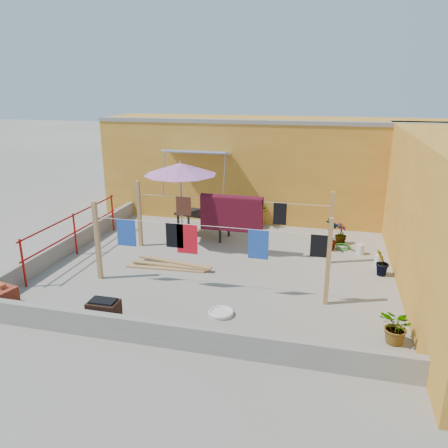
{
  "coord_description": "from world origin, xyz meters",
  "views": [
    {
      "loc": [
        2.44,
        -9.54,
        4.19
      ],
      "look_at": [
        -0.03,
        0.3,
        0.96
      ],
      "focal_mm": 35.0,
      "sensor_mm": 36.0,
      "label": 1
    }
  ],
  "objects": [
    {
      "name": "brazier",
      "position": [
        -1.41,
        -3.2,
        0.24
      ],
      "size": [
        0.56,
        0.38,
        0.5
      ],
      "color": "black",
      "rests_on": "ground"
    },
    {
      "name": "plant_right_c",
      "position": [
        3.7,
        -2.57,
        0.32
      ],
      "size": [
        0.74,
        0.75,
        0.63
      ],
      "primitive_type": "imported",
      "rotation": [
        0.0,
        0.0,
        5.4
      ],
      "color": "#1A5C1A",
      "rests_on": "ground"
    },
    {
      "name": "plant_back_a",
      "position": [
        0.27,
        3.2,
        0.39
      ],
      "size": [
        0.93,
        0.92,
        0.78
      ],
      "primitive_type": "imported",
      "rotation": [
        0.0,
        0.0,
        0.73
      ],
      "color": "#1A5C1A",
      "rests_on": "ground"
    },
    {
      "name": "patio_umbrella",
      "position": [
        -1.44,
        1.2,
        2.08
      ],
      "size": [
        2.24,
        2.24,
        2.32
      ],
      "color": "gray",
      "rests_on": "ground"
    },
    {
      "name": "plant_back_b",
      "position": [
        2.8,
        2.27,
        0.29
      ],
      "size": [
        0.42,
        0.42,
        0.59
      ],
      "primitive_type": "imported",
      "rotation": [
        0.0,
        0.0,
        1.21
      ],
      "color": "#1A5C1A",
      "rests_on": "ground"
    },
    {
      "name": "green_hose",
      "position": [
        2.85,
        1.96,
        0.03
      ],
      "size": [
        0.47,
        0.47,
        0.07
      ],
      "color": "#1D6C18",
      "rests_on": "ground"
    },
    {
      "name": "wall_back",
      "position": [
        0.5,
        4.69,
        1.61
      ],
      "size": [
        11.0,
        3.27,
        3.21
      ],
      "color": "gold",
      "rests_on": "ground"
    },
    {
      "name": "plant_right_a",
      "position": [
        2.56,
        1.69,
        0.46
      ],
      "size": [
        0.57,
        0.58,
        0.91
      ],
      "primitive_type": "imported",
      "rotation": [
        0.0,
        0.0,
        2.32
      ],
      "color": "#1A5C1A",
      "rests_on": "ground"
    },
    {
      "name": "lumber_pile",
      "position": [
        -1.18,
        -0.46,
        0.06
      ],
      "size": [
        2.11,
        0.6,
        0.13
      ],
      "color": "tan",
      "rests_on": "ground"
    },
    {
      "name": "ground",
      "position": [
        0.0,
        0.0,
        0.0
      ],
      "size": [
        80.0,
        80.0,
        0.0
      ],
      "primitive_type": "plane",
      "color": "#9E998E",
      "rests_on": "ground"
    },
    {
      "name": "red_railing",
      "position": [
        -3.85,
        -0.2,
        0.72
      ],
      "size": [
        0.05,
        4.2,
        1.1
      ],
      "color": "#9D110F",
      "rests_on": "ground"
    },
    {
      "name": "plant_right_b",
      "position": [
        3.7,
        0.29,
        0.33
      ],
      "size": [
        0.41,
        0.45,
        0.66
      ],
      "primitive_type": "imported",
      "rotation": [
        0.0,
        0.0,
        4.34
      ],
      "color": "#1A5C1A",
      "rests_on": "ground"
    },
    {
      "name": "parapet_left",
      "position": [
        -4.08,
        0.0,
        0.22
      ],
      "size": [
        0.16,
        7.3,
        0.44
      ],
      "primitive_type": "cube",
      "color": "gray",
      "rests_on": "ground"
    },
    {
      "name": "water_jug_a",
      "position": [
        3.69,
        0.92,
        0.14
      ],
      "size": [
        0.2,
        0.2,
        0.31
      ],
      "color": "silver",
      "rests_on": "ground"
    },
    {
      "name": "brick_stack",
      "position": [
        -3.7,
        -3.11,
        0.22
      ],
      "size": [
        0.67,
        0.55,
        0.51
      ],
      "color": "#963822",
      "rests_on": "ground"
    },
    {
      "name": "clothesline_rig",
      "position": [
        0.03,
        0.5,
        1.06
      ],
      "size": [
        5.09,
        2.35,
        1.8
      ],
      "color": "tan",
      "rests_on": "ground"
    },
    {
      "name": "parapet_front",
      "position": [
        0.0,
        -3.58,
        0.22
      ],
      "size": [
        8.3,
        0.16,
        0.44
      ],
      "primitive_type": "cube",
      "color": "gray",
      "rests_on": "ground"
    },
    {
      "name": "white_basin",
      "position": [
        0.58,
        -2.35,
        0.04
      ],
      "size": [
        0.49,
        0.49,
        0.08
      ],
      "color": "silver",
      "rests_on": "ground"
    },
    {
      "name": "water_jug_b",
      "position": [
        3.3,
        1.59,
        0.13
      ],
      "size": [
        0.19,
        0.19,
        0.3
      ],
      "color": "silver",
      "rests_on": "ground"
    },
    {
      "name": "outdoor_table",
      "position": [
        -1.06,
        1.96,
        0.64
      ],
      "size": [
        1.63,
        1.02,
        0.71
      ],
      "color": "black",
      "rests_on": "ground"
    }
  ]
}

